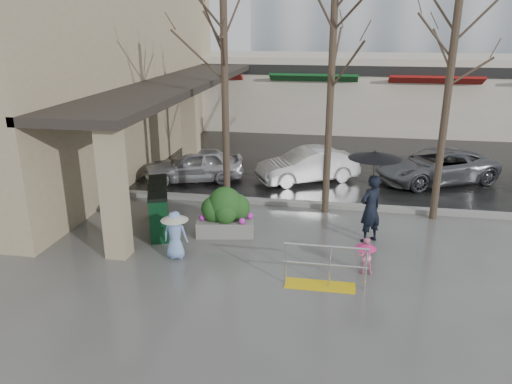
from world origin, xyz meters
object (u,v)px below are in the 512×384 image
(tree_west, at_px, (224,45))
(car_b, at_px, (308,165))
(tree_midwest, at_px, (333,41))
(child_blue, at_px, (175,231))
(news_boxes, at_px, (159,207))
(car_a, at_px, (194,165))
(car_c, at_px, (436,166))
(planter, at_px, (226,212))
(tree_mideast, at_px, (452,55))
(child_pink, at_px, (365,253))
(woman, at_px, (372,189))
(handrail, at_px, (323,271))

(tree_west, height_order, car_b, tree_west)
(tree_midwest, distance_m, child_blue, 7.00)
(tree_midwest, height_order, news_boxes, tree_midwest)
(news_boxes, relative_size, car_a, 0.64)
(child_blue, relative_size, car_c, 0.28)
(planter, bearing_deg, tree_mideast, 20.66)
(child_pink, distance_m, car_c, 8.30)
(tree_midwest, xyz_separation_m, news_boxes, (-4.71, -2.19, -4.58))
(tree_midwest, distance_m, woman, 4.45)
(handrail, xyz_separation_m, tree_west, (-3.36, 4.80, 4.71))
(news_boxes, bearing_deg, woman, -19.05)
(tree_midwest, relative_size, news_boxes, 2.95)
(handrail, bearing_deg, planter, 138.55)
(tree_mideast, distance_m, planter, 7.67)
(child_blue, bearing_deg, child_pink, 177.26)
(tree_mideast, height_order, news_boxes, tree_mideast)
(handrail, distance_m, child_pink, 1.27)
(child_blue, bearing_deg, woman, -161.64)
(tree_west, distance_m, tree_mideast, 6.50)
(car_b, relative_size, car_c, 0.84)
(woman, bearing_deg, tree_west, -65.83)
(planter, distance_m, car_a, 5.25)
(tree_mideast, distance_m, car_a, 9.66)
(tree_midwest, bearing_deg, child_blue, -132.34)
(tree_west, height_order, tree_midwest, tree_midwest)
(child_blue, bearing_deg, tree_mideast, -152.95)
(tree_west, xyz_separation_m, woman, (4.48, -2.07, -3.58))
(woman, relative_size, car_a, 0.70)
(tree_west, xyz_separation_m, car_c, (7.14, 3.84, -4.45))
(news_boxes, bearing_deg, car_c, 14.74)
(car_b, bearing_deg, car_c, 69.84)
(tree_midwest, height_order, car_a, tree_midwest)
(handrail, distance_m, car_b, 7.98)
(planter, height_order, news_boxes, planter)
(tree_mideast, bearing_deg, car_b, 142.80)
(handrail, xyz_separation_m, car_b, (-0.97, 7.92, 0.25))
(handrail, bearing_deg, tree_midwest, 91.91)
(tree_west, distance_m, woman, 6.10)
(child_pink, xyz_separation_m, car_b, (-1.91, 7.08, 0.10))
(child_pink, height_order, planter, planter)
(tree_west, bearing_deg, tree_midwest, 0.00)
(handrail, bearing_deg, woman, 67.72)
(tree_mideast, relative_size, news_boxes, 2.74)
(tree_west, relative_size, planter, 3.97)
(handrail, height_order, tree_midwest, tree_midwest)
(tree_west, relative_size, car_a, 1.84)
(tree_west, bearing_deg, planter, -77.77)
(child_blue, xyz_separation_m, car_c, (7.55, 7.81, -0.11))
(woman, distance_m, child_blue, 5.30)
(tree_west, xyz_separation_m, planter, (0.49, -2.27, -4.42))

